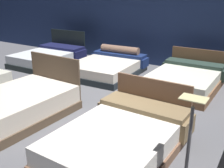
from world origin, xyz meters
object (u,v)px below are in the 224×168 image
bed_1 (17,105)px  bed_6 (185,80)px  bed_2 (121,138)px  bed_4 (50,57)px  price_sign (188,156)px  bed_5 (108,67)px

bed_1 → bed_6: (2.14, 3.17, -0.02)m
bed_6 → bed_1: bearing=-124.1°
bed_2 → bed_4: size_ratio=1.03×
bed_4 → price_sign: bearing=-32.9°
bed_1 → price_sign: (3.22, -0.19, 0.22)m
bed_2 → bed_4: bearing=146.8°
price_sign → bed_4: bearing=149.0°
bed_2 → bed_6: (-0.05, 3.10, 0.00)m
bed_6 → price_sign: size_ratio=1.70×
bed_6 → bed_2: bearing=-89.1°
bed_1 → bed_2: bearing=3.7°
bed_1 → bed_6: size_ratio=1.07×
bed_6 → price_sign: (1.08, -3.36, 0.23)m
bed_5 → bed_1: bearing=-91.7°
bed_4 → bed_6: (4.40, 0.07, 0.01)m
bed_4 → price_sign: 6.40m
bed_1 → bed_4: (-2.26, 3.10, -0.02)m
bed_4 → price_sign: price_sign is taller
bed_5 → bed_2: bearing=-56.8°
bed_4 → price_sign: size_ratio=1.82×
bed_5 → bed_6: size_ratio=1.07×
bed_1 → bed_5: bearing=93.1°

